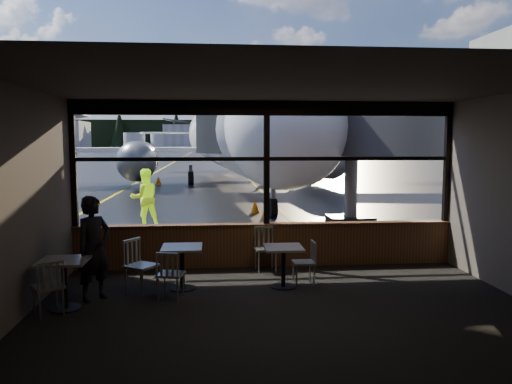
{
  "coord_description": "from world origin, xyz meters",
  "views": [
    {
      "loc": [
        -1.16,
        -10.41,
        2.66
      ],
      "look_at": [
        -0.13,
        1.0,
        1.5
      ],
      "focal_mm": 35.0,
      "sensor_mm": 36.0,
      "label": 1
    }
  ],
  "objects": [
    {
      "name": "treeline",
      "position": [
        0.0,
        210.0,
        6.0
      ],
      "size": [
        360.0,
        3.0,
        12.0
      ],
      "primitive_type": "cube",
      "color": "black",
      "rests_on": "ground_plane"
    },
    {
      "name": "wall_left",
      "position": [
        -4.0,
        -3.0,
        1.75
      ],
      "size": [
        0.04,
        6.0,
        3.5
      ],
      "primitive_type": "cube",
      "color": "#514741",
      "rests_on": "ground"
    },
    {
      "name": "hangar_mid",
      "position": [
        0.0,
        185.0,
        5.0
      ],
      "size": [
        38.0,
        15.0,
        10.0
      ],
      "primitive_type": null,
      "color": "silver",
      "rests_on": "ground_plane"
    },
    {
      "name": "window_sill",
      "position": [
        0.0,
        0.0,
        0.45
      ],
      "size": [
        8.0,
        0.28,
        0.9
      ],
      "primitive_type": "cube",
      "color": "#4D2B17",
      "rests_on": "ground"
    },
    {
      "name": "cafe_table_near",
      "position": [
        0.14,
        -1.58,
        0.38
      ],
      "size": [
        0.69,
        0.69,
        0.76
      ],
      "primitive_type": null,
      "color": "#A9A39B",
      "rests_on": "carpet_floor"
    },
    {
      "name": "jet_bridge",
      "position": [
        3.6,
        5.5,
        2.25
      ],
      "size": [
        8.43,
        10.3,
        4.5
      ],
      "primitive_type": null,
      "color": "#2A2A2C",
      "rests_on": "ground_plane"
    },
    {
      "name": "window_transom",
      "position": [
        0.0,
        0.0,
        2.3
      ],
      "size": [
        8.0,
        0.1,
        0.08
      ],
      "primitive_type": "cube",
      "color": "black",
      "rests_on": "ground"
    },
    {
      "name": "fuel_tank_c",
      "position": [
        -10.0,
        182.0,
        3.0
      ],
      "size": [
        8.0,
        8.0,
        6.0
      ],
      "primitive_type": "cylinder",
      "color": "silver",
      "rests_on": "ground_plane"
    },
    {
      "name": "cone_extra",
      "position": [
        0.46,
        8.03,
        0.24
      ],
      "size": [
        0.35,
        0.35,
        0.48
      ],
      "primitive_type": "cone",
      "color": "orange",
      "rests_on": "ground_plane"
    },
    {
      "name": "hangar_right",
      "position": [
        60.0,
        178.0,
        6.0
      ],
      "size": [
        50.0,
        20.0,
        12.0
      ],
      "primitive_type": null,
      "color": "silver",
      "rests_on": "ground_plane"
    },
    {
      "name": "mullion_left",
      "position": [
        -3.95,
        0.0,
        2.2
      ],
      "size": [
        0.12,
        0.12,
        2.6
      ],
      "primitive_type": "cube",
      "color": "black",
      "rests_on": "ground"
    },
    {
      "name": "cafe_table_left",
      "position": [
        -3.49,
        -2.47,
        0.4
      ],
      "size": [
        0.74,
        0.74,
        0.81
      ],
      "primitive_type": null,
      "color": "#9B978E",
      "rests_on": "carpet_floor"
    },
    {
      "name": "chair_mid_w",
      "position": [
        -2.39,
        -1.72,
        0.48
      ],
      "size": [
        0.73,
        0.73,
        0.97
      ],
      "primitive_type": null,
      "rotation": [
        0.0,
        0.0,
        -2.17
      ],
      "color": "#BBB7A9",
      "rests_on": "carpet_floor"
    },
    {
      "name": "fuel_tank_b",
      "position": [
        -20.0,
        182.0,
        3.0
      ],
      "size": [
        8.0,
        8.0,
        6.0
      ],
      "primitive_type": "cylinder",
      "color": "silver",
      "rests_on": "ground_plane"
    },
    {
      "name": "window_header",
      "position": [
        0.0,
        0.0,
        3.35
      ],
      "size": [
        8.0,
        0.18,
        0.3
      ],
      "primitive_type": "cube",
      "color": "black",
      "rests_on": "ground"
    },
    {
      "name": "passenger",
      "position": [
        -3.12,
        -2.02,
        0.88
      ],
      "size": [
        0.74,
        0.76,
        1.77
      ],
      "primitive_type": "imported",
      "rotation": [
        0.0,
        0.0,
        0.85
      ],
      "color": "black",
      "rests_on": "carpet_floor"
    },
    {
      "name": "cafe_table_mid",
      "position": [
        -1.69,
        -1.53,
        0.39
      ],
      "size": [
        0.71,
        0.71,
        0.79
      ],
      "primitive_type": null,
      "color": "gray",
      "rests_on": "carpet_floor"
    },
    {
      "name": "ceiling",
      "position": [
        0.0,
        -3.0,
        3.5
      ],
      "size": [
        8.0,
        6.0,
        0.04
      ],
      "primitive_type": "cube",
      "color": "#38332D",
      "rests_on": "ground"
    },
    {
      "name": "mullion_right",
      "position": [
        3.95,
        0.0,
        2.2
      ],
      "size": [
        0.12,
        0.12,
        2.6
      ],
      "primitive_type": "cube",
      "color": "black",
      "rests_on": "ground"
    },
    {
      "name": "chair_near_e",
      "position": [
        0.54,
        -1.46,
        0.42
      ],
      "size": [
        0.47,
        0.47,
        0.83
      ],
      "primitive_type": null,
      "rotation": [
        0.0,
        0.0,
        1.6
      ],
      "color": "#B3AEA1",
      "rests_on": "carpet_floor"
    },
    {
      "name": "cone_nose",
      "position": [
        0.72,
        6.8,
        0.21
      ],
      "size": [
        0.31,
        0.31,
        0.43
      ],
      "primitive_type": "cone",
      "color": "orange",
      "rests_on": "ground_plane"
    },
    {
      "name": "chair_left_s",
      "position": [
        -3.66,
        -2.72,
        0.44
      ],
      "size": [
        0.66,
        0.66,
        0.88
      ],
      "primitive_type": null,
      "rotation": [
        0.0,
        0.0,
        0.56
      ],
      "color": "beige",
      "rests_on": "carpet_floor"
    },
    {
      "name": "hangar_left",
      "position": [
        -70.0,
        180.0,
        5.5
      ],
      "size": [
        45.0,
        18.0,
        11.0
      ],
      "primitive_type": null,
      "color": "silver",
      "rests_on": "ground_plane"
    },
    {
      "name": "cone_wing",
      "position": [
        -4.43,
        20.73,
        0.27
      ],
      "size": [
        0.39,
        0.39,
        0.54
      ],
      "primitive_type": "cone",
      "color": "#FE5C08",
      "rests_on": "ground_plane"
    },
    {
      "name": "wall_back",
      "position": [
        0.0,
        -6.0,
        1.75
      ],
      "size": [
        8.0,
        0.04,
        3.5
      ],
      "primitive_type": "cube",
      "color": "#514741",
      "rests_on": "ground"
    },
    {
      "name": "airliner",
      "position": [
        0.04,
        19.44,
        5.69
      ],
      "size": [
        33.88,
        39.58,
        11.38
      ],
      "primitive_type": null,
      "rotation": [
        0.0,
        0.0,
        0.08
      ],
      "color": "white",
      "rests_on": "ground_plane"
    },
    {
      "name": "ground_plane",
      "position": [
        0.0,
        120.0,
        0.0
      ],
      "size": [
        520.0,
        520.0,
        0.0
      ],
      "primitive_type": "plane",
      "color": "black",
      "rests_on": "ground"
    },
    {
      "name": "carpet_floor",
      "position": [
        0.0,
        -3.0,
        0.01
      ],
      "size": [
        8.0,
        6.0,
        0.01
      ],
      "primitive_type": "cube",
      "color": "black",
      "rests_on": "ground"
    },
    {
      "name": "fuel_tank_a",
      "position": [
        -30.0,
        182.0,
        3.0
      ],
      "size": [
        8.0,
        8.0,
        6.0
      ],
      "primitive_type": "cylinder",
      "color": "silver",
      "rests_on": "ground_plane"
    },
    {
      "name": "chair_mid_s",
      "position": [
        -1.86,
        -2.11,
        0.43
      ],
      "size": [
        0.56,
        0.56,
        0.85
      ],
      "primitive_type": null,
      "rotation": [
        0.0,
        0.0,
        -0.23
      ],
      "color": "beige",
      "rests_on": "carpet_floor"
    },
    {
      "name": "mullion_centre",
      "position": [
        0.0,
        0.0,
        2.2
      ],
      "size": [
        0.12,
        0.12,
        2.6
      ],
      "primitive_type": "cube",
      "color": "black",
      "rests_on": "ground"
    },
    {
      "name": "chair_near_n",
      "position": [
        -0.06,
        -0.4,
        0.46
      ],
      "size": [
        0.55,
        0.55,
        0.91
      ],
      "primitive_type": null,
      "rotation": [
        0.0,
        0.0,
        3.24
      ],
      "color": "#B1AC9F",
      "rests_on": "carpet_floor"
    },
    {
      "name": "ground_crew",
      "position": [
        -3.23,
        5.24,
        0.91
      ],
      "size": [
        1.08,
        0.97,
        1.82
      ],
      "primitive_type": "imported",
      "rotation": [
        0.0,
        0.0,
        3.52
      ],
      "color": "#BFF219",
      "rests_on": "ground_plane"
    }
  ]
}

